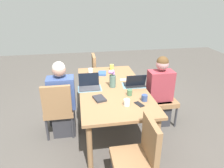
{
  "coord_description": "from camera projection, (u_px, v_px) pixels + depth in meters",
  "views": [
    {
      "loc": [
        -2.92,
        0.5,
        2.07
      ],
      "look_at": [
        0.0,
        0.0,
        0.79
      ],
      "focal_mm": 33.1,
      "sensor_mm": 36.0,
      "label": 1
    }
  ],
  "objects": [
    {
      "name": "book_blue_cover",
      "position": [
        102.0,
        73.0,
        3.76
      ],
      "size": [
        0.22,
        0.17,
        0.03
      ],
      "primitive_type": "cube",
      "rotation": [
        0.0,
        0.0,
        -0.16
      ],
      "color": "#335693",
      "rests_on": "dining_table"
    },
    {
      "name": "coffee_mug_centre_left",
      "position": [
        112.0,
        67.0,
        3.98
      ],
      "size": [
        0.08,
        0.08,
        0.1
      ],
      "primitive_type": "cylinder",
      "color": "#DBC64C",
      "rests_on": "dining_table"
    },
    {
      "name": "phone_silver",
      "position": [
        124.0,
        80.0,
        3.52
      ],
      "size": [
        0.08,
        0.15,
        0.01
      ],
      "primitive_type": "cube",
      "rotation": [
        0.0,
        0.0,
        1.5
      ],
      "color": "silver",
      "rests_on": "dining_table"
    },
    {
      "name": "flower_vase",
      "position": [
        112.0,
        79.0,
        3.19
      ],
      "size": [
        0.1,
        0.12,
        0.29
      ],
      "color": "#4C6B60",
      "rests_on": "dining_table"
    },
    {
      "name": "phone_black",
      "position": [
        139.0,
        104.0,
        2.73
      ],
      "size": [
        0.17,
        0.12,
        0.01
      ],
      "primitive_type": "cube",
      "rotation": [
        0.0,
        0.0,
        0.36
      ],
      "color": "black",
      "rests_on": "dining_table"
    },
    {
      "name": "laptop_near_left_mid",
      "position": [
        135.0,
        83.0,
        3.27
      ],
      "size": [
        0.22,
        0.32,
        0.21
      ],
      "color": "black",
      "rests_on": "dining_table"
    },
    {
      "name": "coffee_mug_far_left",
      "position": [
        90.0,
        71.0,
        3.79
      ],
      "size": [
        0.08,
        0.08,
        0.09
      ],
      "primitive_type": "cylinder",
      "color": "white",
      "rests_on": "dining_table"
    },
    {
      "name": "coffee_mug_near_left",
      "position": [
        130.0,
        93.0,
        2.96
      ],
      "size": [
        0.07,
        0.07,
        0.09
      ],
      "primitive_type": "cylinder",
      "color": "#47704C",
      "rests_on": "dining_table"
    },
    {
      "name": "chair_near_left_mid",
      "position": [
        161.0,
        94.0,
        3.55
      ],
      "size": [
        0.44,
        0.44,
        0.9
      ],
      "color": "olive",
      "rests_on": "ground_plane"
    },
    {
      "name": "chair_head_right_left_far",
      "position": [
        99.0,
        73.0,
        4.51
      ],
      "size": [
        0.44,
        0.44,
        0.9
      ],
      "color": "olive",
      "rests_on": "ground_plane"
    },
    {
      "name": "chair_head_left_right_near",
      "position": [
        139.0,
        154.0,
        2.22
      ],
      "size": [
        0.44,
        0.44,
        0.9
      ],
      "color": "olive",
      "rests_on": "ground_plane"
    },
    {
      "name": "ground_plane",
      "position": [
        112.0,
        126.0,
        3.54
      ],
      "size": [
        10.0,
        10.0,
        0.0
      ],
      "primitive_type": "plane",
      "color": "#4C4742"
    },
    {
      "name": "dining_table",
      "position": [
        112.0,
        91.0,
        3.28
      ],
      "size": [
        1.96,
        1.02,
        0.74
      ],
      "color": "olive",
      "rests_on": "ground_plane"
    },
    {
      "name": "book_red_cover",
      "position": [
        99.0,
        99.0,
        2.86
      ],
      "size": [
        0.23,
        0.19,
        0.03
      ],
      "primitive_type": "cube",
      "rotation": [
        0.0,
        0.0,
        0.27
      ],
      "color": "#28282D",
      "rests_on": "dining_table"
    },
    {
      "name": "laptop_far_left_near",
      "position": [
        89.0,
        85.0,
        3.2
      ],
      "size": [
        0.22,
        0.32,
        0.21
      ],
      "color": "#38383D",
      "rests_on": "dining_table"
    },
    {
      "name": "person_near_left_mid",
      "position": [
        159.0,
        95.0,
        3.46
      ],
      "size": [
        0.36,
        0.4,
        1.19
      ],
      "color": "#2D2D33",
      "rests_on": "ground_plane"
    },
    {
      "name": "placemat_far_left_near",
      "position": [
        90.0,
        89.0,
        3.19
      ],
      "size": [
        0.26,
        0.36,
        0.0
      ],
      "primitive_type": "cube",
      "rotation": [
        0.0,
        0.0,
        -1.56
      ],
      "color": "slate",
      "rests_on": "dining_table"
    },
    {
      "name": "person_far_left_near",
      "position": [
        62.0,
        103.0,
        3.2
      ],
      "size": [
        0.36,
        0.4,
        1.19
      ],
      "color": "#2D2D33",
      "rests_on": "ground_plane"
    },
    {
      "name": "placemat_near_left_mid",
      "position": [
        134.0,
        85.0,
        3.3
      ],
      "size": [
        0.29,
        0.38,
        0.0
      ],
      "primitive_type": "cube",
      "rotation": [
        0.0,
        0.0,
        1.49
      ],
      "color": "slate",
      "rests_on": "dining_table"
    },
    {
      "name": "chair_far_left_near",
      "position": [
        58.0,
        107.0,
        3.13
      ],
      "size": [
        0.44,
        0.44,
        0.9
      ],
      "color": "olive",
      "rests_on": "ground_plane"
    },
    {
      "name": "coffee_mug_near_right",
      "position": [
        127.0,
        102.0,
        2.69
      ],
      "size": [
        0.08,
        0.08,
        0.09
      ],
      "primitive_type": "cylinder",
      "color": "white",
      "rests_on": "dining_table"
    },
    {
      "name": "coffee_mug_centre_right",
      "position": [
        144.0,
        98.0,
        2.81
      ],
      "size": [
        0.08,
        0.08,
        0.09
      ],
      "primitive_type": "cylinder",
      "color": "#33477A",
      "rests_on": "dining_table"
    }
  ]
}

